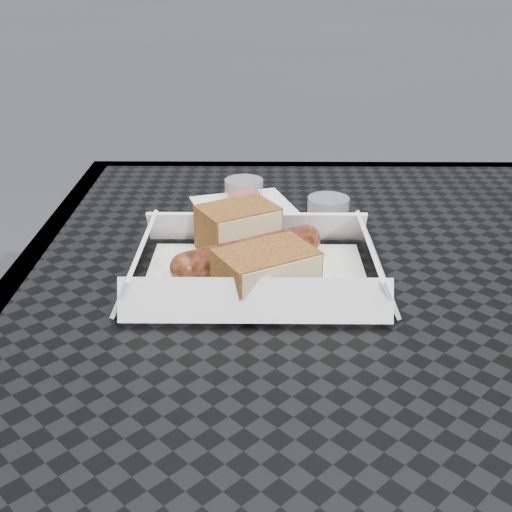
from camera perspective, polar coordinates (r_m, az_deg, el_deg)
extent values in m
cube|color=black|center=(0.66, 12.62, -2.74)|extent=(0.80, 0.80, 0.01)
cube|color=black|center=(1.01, 8.40, 7.27)|extent=(0.80, 0.03, 0.03)
cube|color=black|center=(0.69, -20.63, -3.06)|extent=(0.03, 0.80, 0.03)
cylinder|color=black|center=(1.16, -10.29, -10.75)|extent=(0.03, 0.03, 0.73)
cube|color=white|center=(0.64, 0.01, -1.87)|extent=(0.22, 0.15, 0.00)
cylinder|color=maroon|center=(0.65, -0.65, 0.26)|extent=(0.14, 0.10, 0.03)
sphere|color=maroon|center=(0.68, 4.45, 1.48)|extent=(0.03, 0.03, 0.03)
sphere|color=maroon|center=(0.62, -6.24, -1.07)|extent=(0.03, 0.03, 0.03)
cube|color=brown|center=(0.69, -1.61, 2.49)|extent=(0.10, 0.09, 0.05)
cube|color=brown|center=(0.60, 0.91, -1.50)|extent=(0.10, 0.09, 0.04)
cylinder|color=red|center=(0.60, 6.66, -3.85)|extent=(0.02, 0.02, 0.00)
torus|color=white|center=(0.59, 7.49, -4.08)|extent=(0.02, 0.02, 0.00)
cube|color=#B2D17F|center=(0.60, 7.69, -3.73)|extent=(0.02, 0.02, 0.00)
cube|color=white|center=(0.82, -0.95, 4.28)|extent=(0.15, 0.15, 0.00)
cylinder|color=#9A0B10|center=(0.84, -1.08, 5.81)|extent=(0.05, 0.05, 0.03)
cylinder|color=silver|center=(0.78, 6.43, 4.12)|extent=(0.05, 0.05, 0.03)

